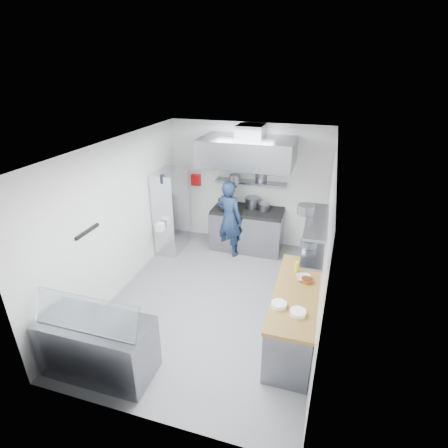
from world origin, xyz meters
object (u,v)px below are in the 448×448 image
(chef, at_px, (229,219))
(gas_range, at_px, (247,230))
(wire_rack, at_px, (171,211))
(display_case, at_px, (99,346))

(chef, bearing_deg, gas_range, -108.07)
(gas_range, distance_m, wire_rack, 1.77)
(gas_range, xyz_separation_m, chef, (-0.32, -0.39, 0.41))
(chef, bearing_deg, wire_rack, 26.57)
(gas_range, height_order, display_case, gas_range)
(chef, relative_size, wire_rack, 0.93)
(gas_range, bearing_deg, wire_rack, -162.66)
(wire_rack, relative_size, display_case, 1.23)
(gas_range, height_order, chef, chef)
(display_case, bearing_deg, chef, 78.07)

